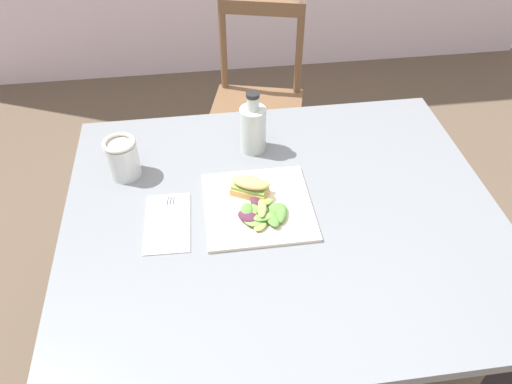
{
  "coord_description": "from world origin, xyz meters",
  "views": [
    {
      "loc": [
        -0.26,
        -0.79,
        1.67
      ],
      "look_at": [
        -0.13,
        0.16,
        0.76
      ],
      "focal_mm": 34.06,
      "sensor_mm": 36.0,
      "label": 1
    }
  ],
  "objects_px": {
    "fork_on_napkin": "(168,217)",
    "mason_jar_iced_tea": "(123,160)",
    "plate_lunch": "(258,206)",
    "bottle_cold_brew": "(253,130)",
    "sandwich_half_front": "(250,187)",
    "chair_wooden_far": "(257,105)",
    "dining_table": "(282,242)"
  },
  "relations": [
    {
      "from": "dining_table",
      "to": "plate_lunch",
      "type": "relative_size",
      "value": 4.06
    },
    {
      "from": "sandwich_half_front",
      "to": "fork_on_napkin",
      "type": "distance_m",
      "value": 0.23
    },
    {
      "from": "plate_lunch",
      "to": "fork_on_napkin",
      "type": "relative_size",
      "value": 1.54
    },
    {
      "from": "dining_table",
      "to": "sandwich_half_front",
      "type": "xyz_separation_m",
      "value": [
        -0.08,
        0.07,
        0.16
      ]
    },
    {
      "from": "chair_wooden_far",
      "to": "mason_jar_iced_tea",
      "type": "height_order",
      "value": "chair_wooden_far"
    },
    {
      "from": "mason_jar_iced_tea",
      "to": "plate_lunch",
      "type": "bearing_deg",
      "value": -27.66
    },
    {
      "from": "plate_lunch",
      "to": "bottle_cold_brew",
      "type": "xyz_separation_m",
      "value": [
        0.02,
        0.26,
        0.06
      ]
    },
    {
      "from": "fork_on_napkin",
      "to": "mason_jar_iced_tea",
      "type": "distance_m",
      "value": 0.24
    },
    {
      "from": "sandwich_half_front",
      "to": "fork_on_napkin",
      "type": "relative_size",
      "value": 0.61
    },
    {
      "from": "chair_wooden_far",
      "to": "fork_on_napkin",
      "type": "relative_size",
      "value": 4.68
    },
    {
      "from": "sandwich_half_front",
      "to": "mason_jar_iced_tea",
      "type": "relative_size",
      "value": 0.96
    },
    {
      "from": "sandwich_half_front",
      "to": "fork_on_napkin",
      "type": "bearing_deg",
      "value": -166.74
    },
    {
      "from": "sandwich_half_front",
      "to": "mason_jar_iced_tea",
      "type": "bearing_deg",
      "value": 157.15
    },
    {
      "from": "bottle_cold_brew",
      "to": "plate_lunch",
      "type": "bearing_deg",
      "value": -94.52
    },
    {
      "from": "fork_on_napkin",
      "to": "bottle_cold_brew",
      "type": "distance_m",
      "value": 0.38
    },
    {
      "from": "plate_lunch",
      "to": "fork_on_napkin",
      "type": "xyz_separation_m",
      "value": [
        -0.24,
        -0.01,
        0.0
      ]
    },
    {
      "from": "sandwich_half_front",
      "to": "mason_jar_iced_tea",
      "type": "distance_m",
      "value": 0.37
    },
    {
      "from": "chair_wooden_far",
      "to": "mason_jar_iced_tea",
      "type": "distance_m",
      "value": 0.95
    },
    {
      "from": "sandwich_half_front",
      "to": "bottle_cold_brew",
      "type": "relative_size",
      "value": 0.58
    },
    {
      "from": "mason_jar_iced_tea",
      "to": "bottle_cold_brew",
      "type": "bearing_deg",
      "value": 10.19
    },
    {
      "from": "sandwich_half_front",
      "to": "plate_lunch",
      "type": "bearing_deg",
      "value": -69.47
    },
    {
      "from": "dining_table",
      "to": "fork_on_napkin",
      "type": "distance_m",
      "value": 0.33
    },
    {
      "from": "chair_wooden_far",
      "to": "bottle_cold_brew",
      "type": "relative_size",
      "value": 4.43
    },
    {
      "from": "plate_lunch",
      "to": "sandwich_half_front",
      "type": "relative_size",
      "value": 2.53
    },
    {
      "from": "dining_table",
      "to": "chair_wooden_far",
      "type": "xyz_separation_m",
      "value": [
        0.06,
        0.96,
        -0.17
      ]
    },
    {
      "from": "fork_on_napkin",
      "to": "bottle_cold_brew",
      "type": "height_order",
      "value": "bottle_cold_brew"
    },
    {
      "from": "sandwich_half_front",
      "to": "fork_on_napkin",
      "type": "xyz_separation_m",
      "value": [
        -0.22,
        -0.05,
        -0.03
      ]
    },
    {
      "from": "plate_lunch",
      "to": "bottle_cold_brew",
      "type": "relative_size",
      "value": 1.46
    },
    {
      "from": "dining_table",
      "to": "mason_jar_iced_tea",
      "type": "relative_size",
      "value": 9.88
    },
    {
      "from": "chair_wooden_far",
      "to": "mason_jar_iced_tea",
      "type": "bearing_deg",
      "value": -123.17
    },
    {
      "from": "plate_lunch",
      "to": "dining_table",
      "type": "bearing_deg",
      "value": -22.65
    },
    {
      "from": "fork_on_napkin",
      "to": "mason_jar_iced_tea",
      "type": "height_order",
      "value": "mason_jar_iced_tea"
    }
  ]
}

